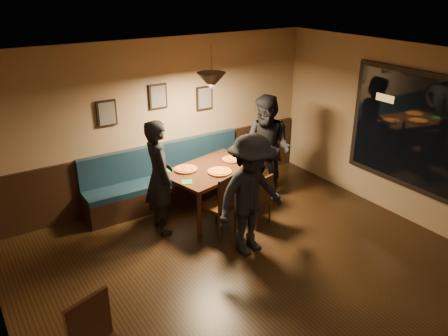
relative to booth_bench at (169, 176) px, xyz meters
The scene contains 26 objects.
floor 3.24m from the booth_bench, 90.00° to the right, with size 7.00×7.00×0.00m, color black.
ceiling 3.94m from the booth_bench, 90.00° to the right, with size 7.00×7.00×0.00m, color silver.
wall_back 0.95m from the booth_bench, 90.00° to the left, with size 6.00×6.00×0.00m, color #8C704F.
wall_left 4.48m from the booth_bench, 133.15° to the right, with size 7.00×7.00×0.00m, color #8C704F.
wainscot 0.27m from the booth_bench, 90.00° to the left, with size 5.88×0.06×1.00m, color black.
booth_bench is the anchor object (origin of this frame).
window_frame 4.13m from the booth_bench, 42.37° to the right, with size 0.06×2.56×1.86m, color black.
window_glass 4.11m from the booth_bench, 42.66° to the right, with size 2.40×2.40×0.00m, color black.
picture_left 1.52m from the booth_bench, 163.30° to the left, with size 0.32×0.04×0.42m, color black.
picture_center 1.38m from the booth_bench, 90.00° to the left, with size 0.32×0.04×0.42m, color black.
picture_right 1.52m from the booth_bench, 16.70° to the left, with size 0.32×0.04×0.42m, color black.
pendant_lamp 1.96m from the booth_bench, 62.00° to the right, with size 0.44×0.44×0.25m, color black.
dining_table 0.88m from the booth_bench, 62.00° to the right, with size 1.54×0.99×0.82m, color black.
chair_near_left 1.39m from the booth_bench, 84.19° to the right, with size 0.45×0.45×1.02m, color black, non-canonical shape.
chair_near_right 1.66m from the booth_bench, 60.99° to the right, with size 0.38×0.38×0.87m, color black, non-canonical shape.
diner_left 1.05m from the booth_bench, 124.12° to the right, with size 0.66×0.43×1.80m, color black.
diner_right 1.77m from the booth_bench, 27.35° to the right, with size 0.91×0.71×1.87m, color black.
diner_front 2.10m from the booth_bench, 82.65° to the right, with size 1.16×0.66×1.79m, color black.
pizza_a 0.71m from the booth_bench, 89.36° to the right, with size 0.37×0.37×0.04m, color orange.
pizza_b 1.14m from the booth_bench, 67.83° to the right, with size 0.38×0.38×0.04m, color orange.
pizza_c 1.15m from the booth_bench, 37.41° to the right, with size 0.34×0.34×0.04m, color #C55A25.
soda_glass 1.59m from the booth_bench, 46.89° to the right, with size 0.07×0.07×0.15m, color black.
tabasco_bottle 1.32m from the booth_bench, 41.39° to the right, with size 0.03×0.03×0.11m, color #9F1705.
napkin_a 0.63m from the booth_bench, 114.68° to the right, with size 0.14×0.14×0.01m, color #20792B.
napkin_b 1.10m from the booth_bench, 100.74° to the right, with size 0.16×0.16×0.01m, color #217E33.
cutlery_set 1.27m from the booth_bench, 71.33° to the right, with size 0.02×0.18×0.00m, color #BCBCC0.
Camera 1 is at (-3.11, -3.37, 3.70)m, focal length 36.32 mm.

